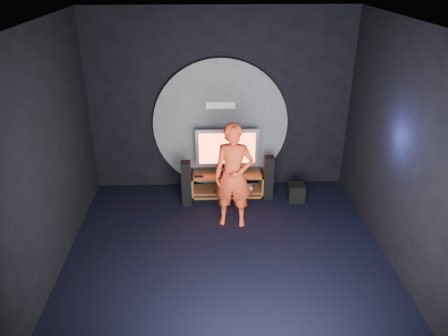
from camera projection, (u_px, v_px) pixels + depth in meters
The scene contains 15 objects.
floor at pixel (227, 258), 6.81m from camera, with size 5.00×5.00×0.00m, color black.
back_wall at pixel (220, 102), 8.31m from camera, with size 5.00×0.04×3.50m, color black.
front_wall at pixel (242, 272), 3.81m from camera, with size 5.00×0.04×3.50m, color black.
left_wall at pixel (44, 159), 5.96m from camera, with size 0.04×5.00×3.50m, color black.
right_wall at pixel (404, 152), 6.16m from camera, with size 0.04×5.00×3.50m, color black.
ceiling at pixel (227, 23), 5.30m from camera, with size 5.00×5.00×0.01m, color black.
wall_disc_panel at pixel (221, 125), 8.45m from camera, with size 2.60×0.11×2.60m.
media_console at pixel (228, 185), 8.58m from camera, with size 1.39×0.45×0.45m.
tv at pixel (227, 149), 8.32m from camera, with size 1.20×0.22×0.88m.
center_speaker at pixel (228, 173), 8.31m from camera, with size 0.40×0.15×0.15m, color black.
remote at pixel (199, 176), 8.34m from camera, with size 0.18×0.05×0.02m, color black.
tower_speaker_left at pixel (186, 183), 8.12m from camera, with size 0.18×0.20×0.88m, color black.
tower_speaker_right at pixel (268, 178), 8.33m from camera, with size 0.18×0.20×0.88m, color black.
subwoofer at pixel (296, 192), 8.37m from camera, with size 0.31×0.31×0.34m, color black.
player at pixel (233, 176), 7.32m from camera, with size 0.67×0.44×1.84m, color #EB4220.
Camera 1 is at (-0.29, -5.53, 4.22)m, focal length 35.00 mm.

